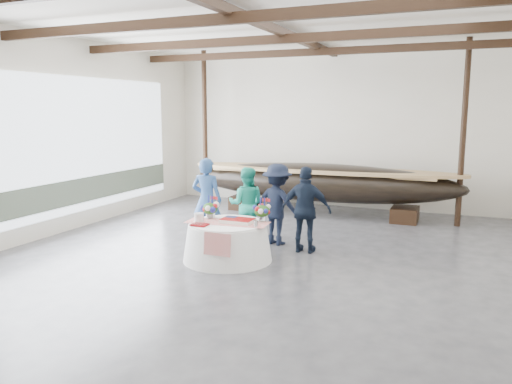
% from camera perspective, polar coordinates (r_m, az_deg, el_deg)
% --- Properties ---
extents(floor, '(10.00, 12.00, 0.01)m').
position_cam_1_polar(floor, '(9.55, -0.22, -7.87)').
color(floor, '#3D3D42').
rests_on(floor, ground).
extents(wall_back, '(10.00, 0.02, 4.50)m').
position_cam_1_polar(wall_back, '(14.84, 8.92, 7.05)').
color(wall_back, silver).
rests_on(wall_back, ground).
extents(wall_left, '(0.02, 12.00, 4.50)m').
position_cam_1_polar(wall_left, '(12.00, -22.91, 5.88)').
color(wall_left, silver).
rests_on(wall_left, ground).
extents(ceiling, '(10.00, 12.00, 0.01)m').
position_cam_1_polar(ceiling, '(9.27, -0.24, 19.75)').
color(ceiling, white).
rests_on(ceiling, wall_back).
extents(pavilion_structure, '(9.80, 11.76, 4.50)m').
position_cam_1_polar(pavilion_structure, '(9.92, 1.62, 16.16)').
color(pavilion_structure, black).
rests_on(pavilion_structure, ground).
extents(open_bay, '(0.03, 7.00, 3.20)m').
position_cam_1_polar(open_bay, '(12.71, -19.41, 4.33)').
color(open_bay, silver).
rests_on(open_bay, ground).
extents(longboat_display, '(7.48, 1.50, 1.40)m').
position_cam_1_polar(longboat_display, '(13.58, 7.34, 1.13)').
color(longboat_display, black).
rests_on(longboat_display, ground).
extents(banquet_table, '(1.69, 1.69, 0.73)m').
position_cam_1_polar(banquet_table, '(9.53, -3.27, -5.65)').
color(banquet_table, white).
rests_on(banquet_table, ground).
extents(tabletop_items, '(1.61, 1.04, 0.40)m').
position_cam_1_polar(tabletop_items, '(9.57, -2.78, -2.42)').
color(tabletop_items, red).
rests_on(tabletop_items, banquet_table).
extents(guest_woman_blue, '(0.70, 0.49, 1.83)m').
position_cam_1_polar(guest_woman_blue, '(10.75, -5.64, -0.94)').
color(guest_woman_blue, navy).
rests_on(guest_woman_blue, ground).
extents(guest_woman_teal, '(0.93, 0.81, 1.62)m').
position_cam_1_polar(guest_woman_teal, '(10.82, -1.10, -1.39)').
color(guest_woman_teal, '#21AF93').
rests_on(guest_woman_teal, ground).
extents(guest_man_left, '(1.22, 0.86, 1.72)m').
position_cam_1_polar(guest_man_left, '(10.54, 2.45, -1.41)').
color(guest_man_left, black).
rests_on(guest_man_left, ground).
extents(guest_man_right, '(1.03, 0.45, 1.73)m').
position_cam_1_polar(guest_man_right, '(9.96, 5.74, -2.04)').
color(guest_man_right, black).
rests_on(guest_man_right, ground).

